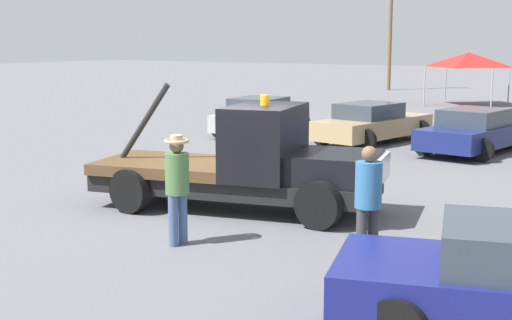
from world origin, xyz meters
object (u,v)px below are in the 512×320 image
tow_truck (252,165)px  parked_car_navy (477,131)px  person_at_hood (177,181)px  parked_car_tan (372,123)px  person_near_truck (368,197)px  canopy_tent_red (469,60)px  utility_pole (391,20)px  parked_car_silver (261,116)px

tow_truck → parked_car_navy: (1.65, 9.97, -0.26)m
person_at_hood → parked_car_tan: bearing=-74.7°
person_near_truck → parked_car_tan: (-5.21, 12.09, -0.40)m
tow_truck → parked_car_navy: tow_truck is taller
parked_car_tan → person_near_truck: bearing=-146.8°
parked_car_navy → canopy_tent_red: (-4.92, 15.73, 1.72)m
person_at_hood → utility_pole: 39.02m
parked_car_silver → person_at_hood: bearing=-158.9°
person_at_hood → utility_pole: (-11.48, 37.11, 3.62)m
parked_car_silver → utility_pole: bearing=6.1°
person_at_hood → canopy_tent_red: 28.64m
parked_car_silver → canopy_tent_red: canopy_tent_red is taller
parked_car_tan → parked_car_navy: (3.49, -0.16, 0.00)m
person_at_hood → parked_car_tan: 13.00m
tow_truck → utility_pole: (-11.19, 34.42, 3.80)m
canopy_tent_red → parked_car_navy: bearing=-72.6°
person_at_hood → canopy_tent_red: bearing=-77.0°
utility_pole → tow_truck: bearing=-72.0°
parked_car_silver → parked_car_navy: (7.79, -0.10, 0.00)m
tow_truck → parked_car_silver: tow_truck is taller
tow_truck → parked_car_tan: (-1.84, 10.12, -0.27)m
person_near_truck → canopy_tent_red: (-6.64, 27.67, 1.31)m
parked_car_silver → utility_pole: 25.20m
person_near_truck → person_at_hood: 3.16m
tow_truck → parked_car_silver: (-6.14, 10.07, -0.27)m
parked_car_tan → utility_pole: utility_pole is taller
parked_car_navy → utility_pole: 27.92m
tow_truck → utility_pole: size_ratio=0.68×
tow_truck → parked_car_silver: size_ratio=1.28×
parked_car_silver → canopy_tent_red: size_ratio=1.37×
parked_car_tan → parked_car_navy: size_ratio=1.00×
parked_car_silver → parked_car_navy: size_ratio=0.94×
canopy_tent_red → utility_pole: utility_pole is taller
canopy_tent_red → utility_pole: bearing=132.2°
parked_car_navy → utility_pole: size_ratio=0.57×
canopy_tent_red → parked_car_silver: bearing=-100.4°
person_at_hood → parked_car_silver: bearing=-57.4°
person_near_truck → canopy_tent_red: canopy_tent_red is taller
tow_truck → utility_pole: bearing=94.3°
tow_truck → parked_car_silver: bearing=107.7°
parked_car_tan → parked_car_navy: 3.49m
parked_car_silver → parked_car_tan: bearing=-94.9°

